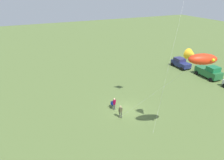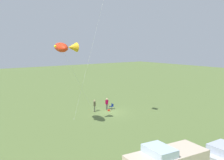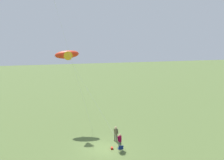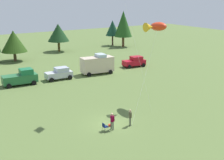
% 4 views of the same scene
% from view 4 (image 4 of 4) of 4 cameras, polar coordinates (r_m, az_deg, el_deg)
% --- Properties ---
extents(ground_plane, '(160.00, 160.00, 0.00)m').
position_cam_4_polar(ground_plane, '(32.92, -0.52, -7.96)').
color(ground_plane, '#566C36').
extents(person_kite_flyer, '(0.47, 0.51, 1.74)m').
position_cam_4_polar(person_kite_flyer, '(32.14, 3.35, -6.62)').
color(person_kite_flyer, '#3A3E34').
rests_on(person_kite_flyer, ground).
extents(folding_chair, '(0.49, 0.49, 0.82)m').
position_cam_4_polar(folding_chair, '(31.09, -1.35, -8.46)').
color(folding_chair, '#0C1D55').
rests_on(folding_chair, ground).
extents(person_spectator, '(0.45, 0.53, 1.74)m').
position_cam_4_polar(person_spectator, '(31.15, 0.02, -7.34)').
color(person_spectator, '#484E47').
rests_on(person_spectator, ground).
extents(backpack_on_grass, '(0.37, 0.31, 0.22)m').
position_cam_4_polar(backpack_on_grass, '(32.25, -0.38, -8.27)').
color(backpack_on_grass, red).
rests_on(backpack_on_grass, ground).
extents(truck_green_flatbed, '(5.11, 2.64, 2.34)m').
position_cam_4_polar(truck_green_flatbed, '(48.01, -16.33, 0.43)').
color(truck_green_flatbed, '#246536').
rests_on(truck_green_flatbed, ground).
extents(car_silver_compact, '(4.26, 2.33, 1.89)m').
position_cam_4_polar(car_silver_compact, '(49.76, -9.61, 1.19)').
color(car_silver_compact, '#B8BCC5').
rests_on(car_silver_compact, ground).
extents(van_camper_beige, '(5.62, 3.10, 3.34)m').
position_cam_4_polar(van_camper_beige, '(52.44, -2.71, 2.92)').
color(van_camper_beige, beige).
rests_on(van_camper_beige, ground).
extents(car_red_sedan, '(4.33, 2.49, 1.89)m').
position_cam_4_polar(car_red_sedan, '(57.77, 4.13, 3.38)').
color(car_red_sedan, '#B41121').
rests_on(car_red_sedan, ground).
extents(treeline_distant, '(41.46, 10.28, 8.95)m').
position_cam_4_polar(treeline_distant, '(70.38, -9.75, 8.48)').
color(treeline_distant, brown).
rests_on(treeline_distant, ground).
extents(kite_large_fish, '(8.21, 6.54, 9.97)m').
position_cam_4_polar(kite_large_fish, '(37.83, 8.07, 9.64)').
color(kite_large_fish, red).
rests_on(kite_large_fish, ground).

